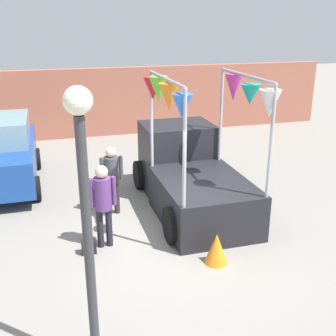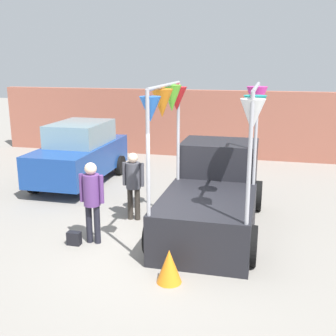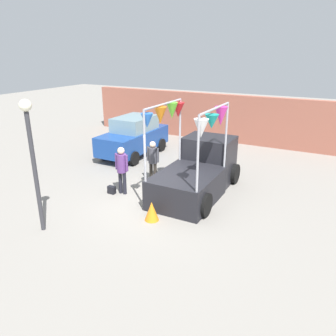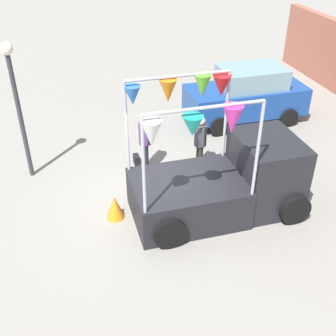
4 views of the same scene
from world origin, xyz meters
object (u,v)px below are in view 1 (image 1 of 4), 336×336
(parked_car, at_px, (2,153))
(handbag, at_px, (89,247))
(folded_kite_bundle_tangerine, at_px, (216,249))
(vendor_truck, at_px, (189,170))
(person_vendor, at_px, (112,174))
(person_customer, at_px, (103,198))
(street_lamp, at_px, (85,199))

(parked_car, bearing_deg, handbag, -66.67)
(folded_kite_bundle_tangerine, bearing_deg, vendor_truck, 82.30)
(person_vendor, bearing_deg, parked_car, 135.13)
(person_vendor, xyz_separation_m, handbag, (-0.75, -1.67, -0.85))
(parked_car, relative_size, person_customer, 2.31)
(parked_car, xyz_separation_m, handbag, (1.83, -4.24, -0.80))
(person_customer, xyz_separation_m, person_vendor, (0.40, 1.47, -0.06))
(person_customer, bearing_deg, folded_kite_bundle_tangerine, -32.08)
(street_lamp, bearing_deg, person_vendor, 78.16)
(person_customer, height_order, person_vendor, person_customer)
(person_vendor, bearing_deg, vendor_truck, 1.55)
(person_vendor, distance_m, handbag, 2.02)
(parked_car, xyz_separation_m, person_vendor, (2.58, -2.57, 0.04))
(parked_car, height_order, folded_kite_bundle_tangerine, parked_car)
(handbag, bearing_deg, folded_kite_bundle_tangerine, -23.86)
(vendor_truck, bearing_deg, person_vendor, -178.45)
(person_customer, height_order, street_lamp, street_lamp)
(folded_kite_bundle_tangerine, bearing_deg, parked_car, 128.03)
(vendor_truck, relative_size, parked_car, 1.02)
(vendor_truck, distance_m, person_customer, 2.75)
(handbag, bearing_deg, parked_car, 113.33)
(parked_car, xyz_separation_m, street_lamp, (1.61, -7.19, 1.50))
(vendor_truck, height_order, person_customer, vendor_truck)
(parked_car, relative_size, street_lamp, 1.07)
(person_customer, bearing_deg, parked_car, 118.34)
(vendor_truck, bearing_deg, person_customer, -146.45)
(handbag, bearing_deg, street_lamp, -94.16)
(person_customer, height_order, folded_kite_bundle_tangerine, person_customer)
(person_customer, xyz_separation_m, folded_kite_bundle_tangerine, (1.92, -1.20, -0.75))
(vendor_truck, xyz_separation_m, street_lamp, (-2.85, -4.67, 1.57))
(parked_car, bearing_deg, person_customer, -61.66)
(person_customer, relative_size, street_lamp, 0.46)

